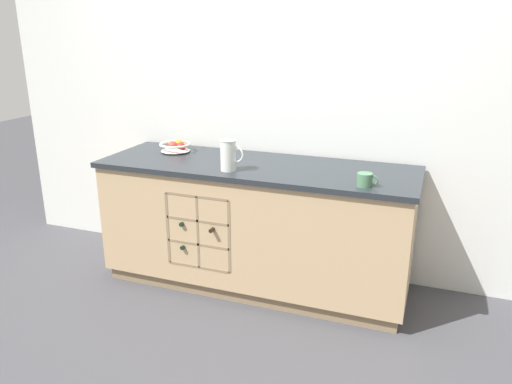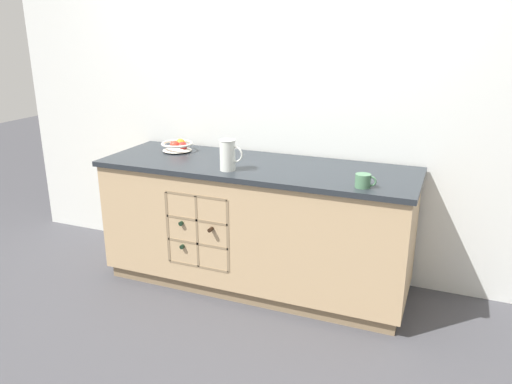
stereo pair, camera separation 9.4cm
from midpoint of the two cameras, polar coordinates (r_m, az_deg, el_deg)
The scene contains 6 objects.
ground_plane at distance 3.68m, azimuth -0.74°, elevation -10.30°, with size 14.00×14.00×0.00m, color #424247.
back_wall at distance 3.65m, azimuth 1.51°, elevation 10.61°, with size 4.50×0.06×2.55m, color silver.
kitchen_island at distance 3.49m, azimuth -0.83°, elevation -3.79°, with size 2.14×0.73×0.89m.
fruit_bowl at distance 3.74m, azimuth -9.87°, elevation 5.18°, with size 0.23×0.23×0.08m.
white_pitcher at distance 3.18m, azimuth -4.00°, elevation 4.28°, with size 0.16×0.11×0.20m.
ceramic_mug at distance 2.93m, azimuth 11.49°, elevation 1.37°, with size 0.12×0.09×0.08m.
Camera 1 is at (1.13, -3.03, 1.76)m, focal length 35.00 mm.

